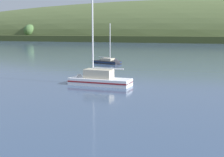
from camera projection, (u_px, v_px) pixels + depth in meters
The scene contains 3 objects.
far_shoreline_hill at pixel (189, 40), 205.21m from camera, with size 595.76×126.66×52.59m.
sailboat_near_mooring at pixel (110, 63), 62.58m from camera, with size 6.42×4.27×8.83m.
sailboat_midwater_white at pixel (94, 82), 38.32m from camera, with size 8.55×3.40×12.71m.
Camera 1 is at (12.71, 10.00, 6.46)m, focal length 51.26 mm.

